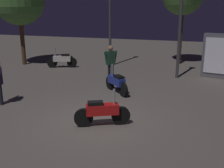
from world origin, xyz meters
The scene contains 9 objects.
ground_plane centered at (0.00, 0.00, 0.00)m, with size 40.00×40.00×0.00m, color #605951.
motorcycle_red_foreground centered at (0.31, -0.22, 0.44)m, with size 1.55×0.79×1.11m.
motorcycle_white_parked_left centered at (-4.28, 6.50, 0.44)m, with size 1.60×0.66×1.11m.
motorcycle_blue_parked_right centered at (-0.13, 2.93, 0.44)m, with size 1.24×1.25×1.11m.
person_bystander_far centered at (-0.81, 4.40, 1.00)m, with size 0.54×0.53×1.68m.
streetlamp_near centered at (-1.83, 7.70, 3.57)m, with size 0.36×0.36×5.73m.
streetlamp_far centered at (2.04, 6.04, 2.89)m, with size 0.36×0.36×4.49m.
tree_right_bg centered at (-6.81, 6.64, 3.63)m, with size 2.79×2.79×5.04m.
kiosk_billboard centered at (3.97, 6.62, 1.05)m, with size 1.67×0.84×2.10m.
Camera 1 is at (2.74, -7.43, 3.48)m, focal length 44.84 mm.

